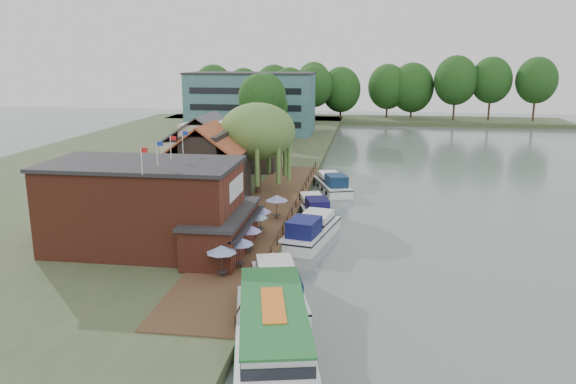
{
  "coord_description": "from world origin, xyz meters",
  "views": [
    {
      "loc": [
        1.97,
        -42.88,
        16.51
      ],
      "look_at": [
        -6.0,
        12.0,
        3.0
      ],
      "focal_mm": 35.0,
      "sensor_mm": 36.0,
      "label": 1
    }
  ],
  "objects_px": {
    "cruiser_3": "(332,182)",
    "swan": "(278,308)",
    "cottage_c": "(253,139)",
    "umbrella_3": "(255,225)",
    "hotel_block": "(251,103)",
    "umbrella_5": "(277,207)",
    "umbrella_0": "(222,261)",
    "umbrella_2": "(249,239)",
    "willow": "(258,149)",
    "tour_boat": "(274,338)",
    "cruiser_0": "(278,283)",
    "pub": "(167,206)",
    "cruiser_2": "(314,205)",
    "cottage_a": "(207,164)",
    "umbrella_1": "(240,252)",
    "cruiser_1": "(311,227)",
    "cottage_b": "(207,149)",
    "umbrella_4": "(260,219)"
  },
  "relations": [
    {
      "from": "cruiser_2",
      "to": "cottage_c",
      "type": "bearing_deg",
      "value": 102.89
    },
    {
      "from": "cottage_a",
      "to": "cruiser_3",
      "type": "xyz_separation_m",
      "value": [
        12.64,
        11.43,
        -4.02
      ]
    },
    {
      "from": "cottage_b",
      "to": "umbrella_5",
      "type": "xyz_separation_m",
      "value": [
        11.38,
        -15.32,
        -2.96
      ]
    },
    {
      "from": "umbrella_2",
      "to": "swan",
      "type": "height_order",
      "value": "umbrella_2"
    },
    {
      "from": "cruiser_2",
      "to": "willow",
      "type": "bearing_deg",
      "value": 128.76
    },
    {
      "from": "cruiser_3",
      "to": "swan",
      "type": "bearing_deg",
      "value": -110.52
    },
    {
      "from": "umbrella_1",
      "to": "cruiser_1",
      "type": "distance_m",
      "value": 11.1
    },
    {
      "from": "pub",
      "to": "cottage_a",
      "type": "height_order",
      "value": "cottage_a"
    },
    {
      "from": "pub",
      "to": "umbrella_5",
      "type": "relative_size",
      "value": 8.42
    },
    {
      "from": "umbrella_0",
      "to": "cruiser_2",
      "type": "relative_size",
      "value": 0.25
    },
    {
      "from": "hotel_block",
      "to": "umbrella_2",
      "type": "relative_size",
      "value": 10.69
    },
    {
      "from": "umbrella_1",
      "to": "cruiser_3",
      "type": "height_order",
      "value": "umbrella_1"
    },
    {
      "from": "cottage_c",
      "to": "umbrella_3",
      "type": "relative_size",
      "value": 3.58
    },
    {
      "from": "hotel_block",
      "to": "umbrella_5",
      "type": "height_order",
      "value": "hotel_block"
    },
    {
      "from": "cruiser_1",
      "to": "umbrella_3",
      "type": "bearing_deg",
      "value": -133.09
    },
    {
      "from": "willow",
      "to": "tour_boat",
      "type": "bearing_deg",
      "value": -77.41
    },
    {
      "from": "umbrella_0",
      "to": "cruiser_2",
      "type": "xyz_separation_m",
      "value": [
        4.57,
        20.45,
        -1.13
      ]
    },
    {
      "from": "cottage_a",
      "to": "willow",
      "type": "height_order",
      "value": "willow"
    },
    {
      "from": "tour_boat",
      "to": "umbrella_4",
      "type": "bearing_deg",
      "value": 90.76
    },
    {
      "from": "cottage_c",
      "to": "umbrella_5",
      "type": "bearing_deg",
      "value": -73.11
    },
    {
      "from": "umbrella_3",
      "to": "cruiser_1",
      "type": "relative_size",
      "value": 0.22
    },
    {
      "from": "umbrella_2",
      "to": "willow",
      "type": "bearing_deg",
      "value": 99.22
    },
    {
      "from": "pub",
      "to": "cottage_c",
      "type": "bearing_deg",
      "value": 90.0
    },
    {
      "from": "umbrella_1",
      "to": "cruiser_2",
      "type": "height_order",
      "value": "umbrella_1"
    },
    {
      "from": "willow",
      "to": "tour_boat",
      "type": "xyz_separation_m",
      "value": [
        7.77,
        -34.79,
        -4.52
      ]
    },
    {
      "from": "pub",
      "to": "willow",
      "type": "distance_m",
      "value": 20.36
    },
    {
      "from": "pub",
      "to": "umbrella_2",
      "type": "xyz_separation_m",
      "value": [
        6.79,
        -0.25,
        -2.36
      ]
    },
    {
      "from": "cottage_a",
      "to": "cruiser_0",
      "type": "height_order",
      "value": "cottage_a"
    },
    {
      "from": "umbrella_0",
      "to": "umbrella_2",
      "type": "height_order",
      "value": "same"
    },
    {
      "from": "umbrella_1",
      "to": "hotel_block",
      "type": "bearing_deg",
      "value": 101.23
    },
    {
      "from": "willow",
      "to": "cruiser_0",
      "type": "bearing_deg",
      "value": -75.89
    },
    {
      "from": "willow",
      "to": "cruiser_2",
      "type": "xyz_separation_m",
      "value": [
        6.98,
        -4.91,
        -5.06
      ]
    },
    {
      "from": "hotel_block",
      "to": "willow",
      "type": "xyz_separation_m",
      "value": [
        11.5,
        -51.0,
        -0.94
      ]
    },
    {
      "from": "cottage_c",
      "to": "umbrella_3",
      "type": "height_order",
      "value": "cottage_c"
    },
    {
      "from": "umbrella_2",
      "to": "pub",
      "type": "bearing_deg",
      "value": 177.89
    },
    {
      "from": "pub",
      "to": "hotel_block",
      "type": "height_order",
      "value": "hotel_block"
    },
    {
      "from": "cottage_b",
      "to": "umbrella_3",
      "type": "relative_size",
      "value": 4.04
    },
    {
      "from": "cottage_a",
      "to": "cottage_b",
      "type": "distance_m",
      "value": 10.44
    },
    {
      "from": "umbrella_3",
      "to": "cruiser_3",
      "type": "distance_m",
      "value": 23.46
    },
    {
      "from": "cruiser_0",
      "to": "cruiser_1",
      "type": "xyz_separation_m",
      "value": [
        0.89,
        13.2,
        -0.0
      ]
    },
    {
      "from": "pub",
      "to": "cottage_b",
      "type": "height_order",
      "value": "cottage_b"
    },
    {
      "from": "pub",
      "to": "hotel_block",
      "type": "bearing_deg",
      "value": 96.43
    },
    {
      "from": "hotel_block",
      "to": "willow",
      "type": "distance_m",
      "value": 52.29
    },
    {
      "from": "pub",
      "to": "cruiser_3",
      "type": "relative_size",
      "value": 1.98
    },
    {
      "from": "umbrella_0",
      "to": "swan",
      "type": "bearing_deg",
      "value": -31.27
    },
    {
      "from": "umbrella_1",
      "to": "cruiser_1",
      "type": "xyz_separation_m",
      "value": [
        4.26,
        10.2,
        -0.97
      ]
    },
    {
      "from": "cottage_c",
      "to": "cruiser_2",
      "type": "xyz_separation_m",
      "value": [
        10.48,
        -18.91,
        -4.1
      ]
    },
    {
      "from": "cottage_c",
      "to": "umbrella_2",
      "type": "relative_size",
      "value": 3.58
    },
    {
      "from": "umbrella_1",
      "to": "umbrella_2",
      "type": "distance_m",
      "value": 3.16
    },
    {
      "from": "cruiser_3",
      "to": "hotel_block",
      "type": "bearing_deg",
      "value": 95.34
    }
  ]
}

